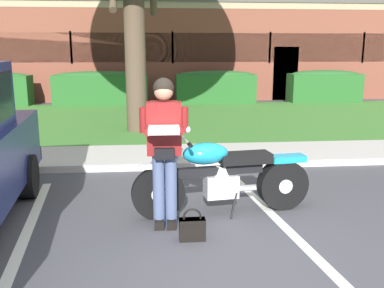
{
  "coord_description": "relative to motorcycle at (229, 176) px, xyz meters",
  "views": [
    {
      "loc": [
        -0.53,
        -4.04,
        2.01
      ],
      "look_at": [
        -0.05,
        1.16,
        0.85
      ],
      "focal_mm": 40.23,
      "sensor_mm": 36.0,
      "label": 1
    }
  ],
  "objects": [
    {
      "name": "stall_stripe_1",
      "position": [
        0.59,
        -0.78,
        -0.48
      ],
      "size": [
        0.59,
        4.39,
        0.01
      ],
      "primitive_type": "cube",
      "rotation": [
        0.0,
        0.0,
        0.11
      ],
      "color": "silver",
      "rests_on": "ground"
    },
    {
      "name": "handbag",
      "position": [
        -0.53,
        -0.75,
        -0.34
      ],
      "size": [
        0.28,
        0.13,
        0.36
      ],
      "color": "black",
      "rests_on": "ground"
    },
    {
      "name": "curb_strip",
      "position": [
        -0.4,
        2.08,
        -0.42
      ],
      "size": [
        60.0,
        0.2,
        0.12
      ],
      "primitive_type": "cube",
      "color": "#B7B2A8",
      "rests_on": "ground"
    },
    {
      "name": "hedge_center_right",
      "position": [
        1.41,
        10.76,
        0.17
      ],
      "size": [
        2.9,
        0.9,
        1.24
      ],
      "color": "#235623",
      "rests_on": "ground"
    },
    {
      "name": "hedge_center_left",
      "position": [
        -2.75,
        10.76,
        0.17
      ],
      "size": [
        3.35,
        0.9,
        1.24
      ],
      "color": "#235623",
      "rests_on": "ground"
    },
    {
      "name": "stall_stripe_0",
      "position": [
        -2.32,
        -0.78,
        -0.48
      ],
      "size": [
        0.59,
        4.39,
        0.01
      ],
      "primitive_type": "cube",
      "rotation": [
        0.0,
        0.0,
        0.11
      ],
      "color": "silver",
      "rests_on": "ground"
    },
    {
      "name": "grass_lawn",
      "position": [
        -0.4,
        7.21,
        -0.45
      ],
      "size": [
        60.0,
        7.06,
        0.06
      ],
      "primitive_type": "cube",
      "color": "#3D752D",
      "rests_on": "ground"
    },
    {
      "name": "motorcycle",
      "position": [
        0.0,
        0.0,
        0.0
      ],
      "size": [
        2.24,
        0.82,
        1.18
      ],
      "color": "black",
      "rests_on": "ground"
    },
    {
      "name": "rider_person",
      "position": [
        -0.81,
        -0.36,
        0.53
      ],
      "size": [
        0.54,
        0.59,
        1.7
      ],
      "color": "black",
      "rests_on": "ground"
    },
    {
      "name": "brick_building",
      "position": [
        -0.1,
        16.27,
        1.5
      ],
      "size": [
        22.68,
        8.94,
        3.95
      ],
      "color": "brown",
      "rests_on": "ground"
    },
    {
      "name": "concrete_walk",
      "position": [
        -0.4,
        2.93,
        -0.44
      ],
      "size": [
        60.0,
        1.5,
        0.08
      ],
      "primitive_type": "cube",
      "color": "#B7B2A8",
      "rests_on": "ground"
    },
    {
      "name": "ground_plane",
      "position": [
        -0.4,
        -0.98,
        -0.48
      ],
      "size": [
        140.0,
        140.0,
        0.0
      ],
      "primitive_type": "plane",
      "color": "#424247"
    },
    {
      "name": "hedge_right",
      "position": [
        5.57,
        10.76,
        0.17
      ],
      "size": [
        2.68,
        0.9,
        1.24
      ],
      "color": "#235623",
      "rests_on": "ground"
    }
  ]
}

